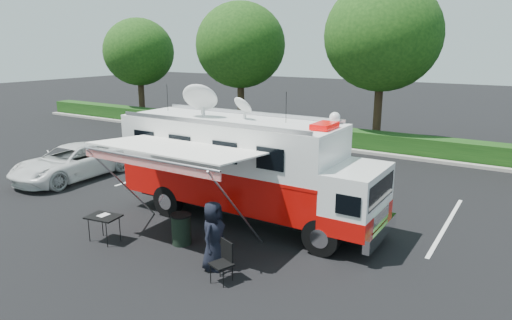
{
  "coord_description": "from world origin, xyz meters",
  "views": [
    {
      "loc": [
        7.53,
        -11.5,
        5.5
      ],
      "look_at": [
        0.0,
        0.5,
        1.9
      ],
      "focal_mm": 32.0,
      "sensor_mm": 36.0,
      "label": 1
    }
  ],
  "objects": [
    {
      "name": "trash_bin",
      "position": [
        -0.62,
        -2.48,
        0.44
      ],
      "size": [
        0.59,
        0.59,
        0.88
      ],
      "color": "black",
      "rests_on": "ground_plane"
    },
    {
      "name": "awning",
      "position": [
        -0.85,
        -2.47,
        2.67
      ],
      "size": [
        4.71,
        2.45,
        2.85
      ],
      "color": "white",
      "rests_on": "ground_plane"
    },
    {
      "name": "back_border",
      "position": [
        1.14,
        12.9,
        5.0
      ],
      "size": [
        60.0,
        6.14,
        8.87
      ],
      "color": "#9E998E",
      "rests_on": "ground_plane"
    },
    {
      "name": "person",
      "position": [
        1.04,
        -3.15,
        0.0
      ],
      "size": [
        0.71,
        0.96,
        1.77
      ],
      "primitive_type": "imported",
      "rotation": [
        0.0,
        0.0,
        1.76
      ],
      "color": "black",
      "rests_on": "ground_plane"
    },
    {
      "name": "folding_table",
      "position": [
        -2.6,
        -3.52,
        0.73
      ],
      "size": [
        1.01,
        0.79,
        0.78
      ],
      "color": "black",
      "rests_on": "ground_plane"
    },
    {
      "name": "command_truck",
      "position": [
        -0.08,
        -0.0,
        1.78
      ],
      "size": [
        8.64,
        2.38,
        4.15
      ],
      "color": "black",
      "rests_on": "ground_plane"
    },
    {
      "name": "ground_plane",
      "position": [
        0.0,
        0.0,
        0.0
      ],
      "size": [
        120.0,
        120.0,
        0.0
      ],
      "primitive_type": "plane",
      "color": "black",
      "rests_on": "ground"
    },
    {
      "name": "white_suv",
      "position": [
        -8.9,
        0.05,
        0.0
      ],
      "size": [
        2.45,
        5.1,
        1.4
      ],
      "primitive_type": "imported",
      "rotation": [
        0.0,
        0.0,
        0.03
      ],
      "color": "silver",
      "rests_on": "ground_plane"
    },
    {
      "name": "stall_lines",
      "position": [
        -0.5,
        3.0,
        0.0
      ],
      "size": [
        24.12,
        5.5,
        0.01
      ],
      "color": "silver",
      "rests_on": "ground_plane"
    },
    {
      "name": "folding_chair",
      "position": [
        1.62,
        -3.51,
        0.58
      ],
      "size": [
        0.6,
        0.63,
        0.98
      ],
      "color": "black",
      "rests_on": "ground_plane"
    }
  ]
}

